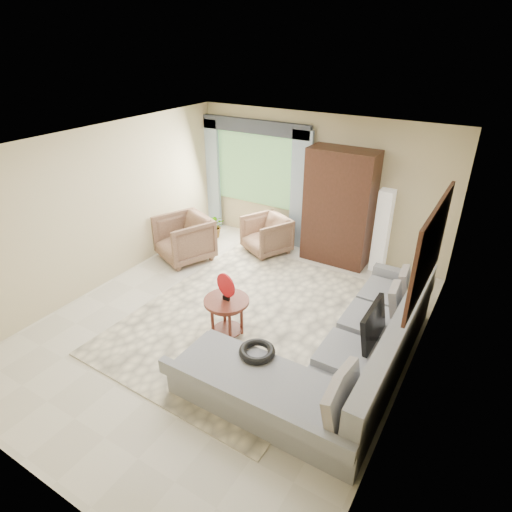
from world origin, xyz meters
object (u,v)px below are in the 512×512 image
Objects in this scene: tv_screen at (373,324)px; armchair_right at (266,235)px; sectional_sofa at (340,358)px; potted_plant at (215,226)px; armoire at (339,208)px; armchair_left at (184,238)px; coffee_table at (227,318)px; floor_lamp at (382,231)px.

tv_screen reaches higher than armchair_right.
tv_screen is (0.27, 0.28, 0.44)m from sectional_sofa.
potted_plant is 0.25× the size of armoire.
armchair_right is (1.17, 1.05, -0.06)m from armchair_left.
coffee_table is 3.08m from armoire.
armoire reaches higher than coffee_table.
coffee_table is at bearing -44.67° from armchair_right.
armchair_left is at bearing -111.13° from armchair_right.
floor_lamp reaches higher than potted_plant.
armoire reaches higher than armchair_left.
coffee_table is (-1.90, -0.36, -0.39)m from tv_screen.
armchair_right is (-0.87, 2.59, 0.03)m from coffee_table.
coffee_table reaches higher than potted_plant.
floor_lamp is (3.24, 1.50, 0.33)m from armchair_left.
sectional_sofa is 3.75× the size of armchair_left.
potted_plant is at bearing -172.76° from floor_lamp.
tv_screen is at bearing 46.86° from sectional_sofa.
tv_screen is 2.76m from floor_lamp.
coffee_table is 0.79× the size of armchair_right.
armchair_left is 0.44× the size of armoire.
armchair_right is at bearing -163.28° from armoire.
sectional_sofa is 0.59m from tv_screen.
armchair_right is 1.50m from armoire.
armoire is (1.27, 0.38, 0.69)m from armchair_right.
potted_plant is 0.34× the size of floor_lamp.
armchair_right is 1.53× the size of potted_plant.
tv_screen is at bearing 6.66° from armchair_left.
sectional_sofa is 4.54m from potted_plant.
potted_plant is at bearing -171.83° from armoire.
tv_screen reaches higher than coffee_table.
armoire is at bearing -175.71° from floor_lamp.
tv_screen reaches higher than potted_plant.
armchair_right reaches higher than potted_plant.
sectional_sofa is 6.71× the size of potted_plant.
armoire is at bearing 82.24° from coffee_table.
sectional_sofa reaches higher than armchair_left.
tv_screen is 4.12m from armchair_left.
potted_plant is at bearing 118.09° from armchair_left.
potted_plant is at bearing 150.83° from tv_screen.
sectional_sofa is 3.96m from armchair_left.
armchair_right reaches higher than coffee_table.
armchair_left is (-3.94, 1.18, -0.30)m from tv_screen.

